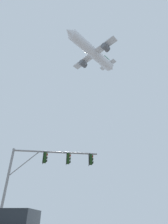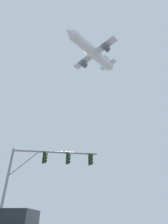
# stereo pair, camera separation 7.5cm
# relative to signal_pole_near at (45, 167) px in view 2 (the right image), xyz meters

# --- Properties ---
(signal_pole_near) EXTENTS (7.33, 1.52, 6.56)m
(signal_pole_near) POSITION_rel_signal_pole_near_xyz_m (0.00, 0.00, 0.00)
(signal_pole_near) COLOR gray
(signal_pole_near) RESTS_ON ground
(airplane) EXTENTS (16.49, 17.94, 5.92)m
(airplane) POSITION_rel_signal_pole_near_xyz_m (5.00, 23.23, 41.36)
(airplane) COLOR white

